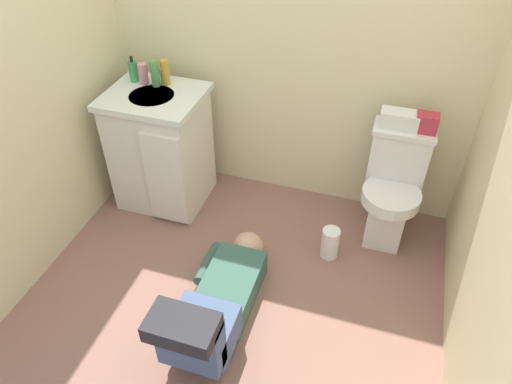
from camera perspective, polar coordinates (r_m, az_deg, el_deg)
name	(u,v)px	position (r m, az deg, el deg)	size (l,w,h in m)	color
ground_plane	(236,294)	(2.85, -2.45, -12.18)	(2.82, 3.08, 0.04)	#8A6052
wall_back	(292,24)	(2.97, 4.33, 19.52)	(2.48, 0.08, 2.40)	beige
toilet	(392,188)	(3.05, 16.04, 0.41)	(0.36, 0.46, 0.75)	silver
vanity_cabinet	(161,148)	(3.25, -11.31, 5.18)	(0.60, 0.53, 0.82)	silver
faucet	(162,76)	(3.14, -11.21, 13.46)	(0.02, 0.02, 0.10)	silver
person_plumber	(216,304)	(2.57, -4.83, -13.23)	(0.39, 1.06, 0.52)	#33594C
tissue_box	(399,119)	(2.88, 16.86, 8.35)	(0.22, 0.11, 0.10)	silver
toiletry_bag	(427,123)	(2.89, 19.82, 7.82)	(0.12, 0.09, 0.11)	#B22D3F
soap_dispenser	(133,71)	(3.21, -14.52, 13.88)	(0.06, 0.06, 0.17)	#359455
bottle_pink	(143,74)	(3.16, -13.39, 13.63)	(0.06, 0.06, 0.13)	pink
bottle_green	(155,73)	(3.11, -12.06, 13.77)	(0.05, 0.05, 0.17)	#4E974A
bottle_amber	(165,73)	(3.11, -10.85, 13.92)	(0.05, 0.05, 0.16)	gold
paper_towel_roll	(330,243)	(2.98, 8.88, -6.07)	(0.11, 0.11, 0.21)	white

